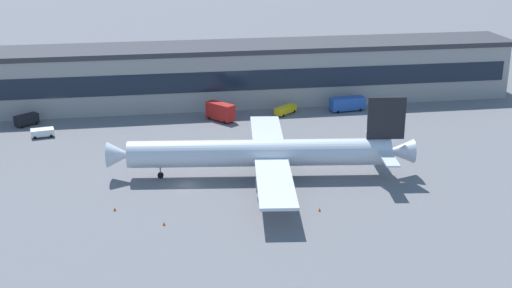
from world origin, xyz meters
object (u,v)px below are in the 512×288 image
at_px(traffic_cone_0, 164,224).
at_px(traffic_cone_2, 115,209).
at_px(airliner, 265,153).
at_px(traffic_cone_1, 320,209).
at_px(catering_truck, 220,111).
at_px(crew_van, 27,119).
at_px(belt_loader, 286,109).
at_px(pushback_tractor, 42,132).
at_px(fuel_truck, 347,103).

xyz_separation_m(traffic_cone_0, traffic_cone_2, (-7.72, 6.76, 0.01)).
height_order(airliner, traffic_cone_1, airliner).
bearing_deg(catering_truck, crew_van, 175.68).
relative_size(crew_van, traffic_cone_2, 8.60).
xyz_separation_m(belt_loader, pushback_tractor, (-55.37, -8.45, -0.10)).
bearing_deg(belt_loader, traffic_cone_1, -96.07).
distance_m(crew_van, pushback_tractor, 10.09).
bearing_deg(catering_truck, airliner, -83.64).
distance_m(traffic_cone_1, traffic_cone_2, 33.42).
height_order(belt_loader, crew_van, crew_van).
bearing_deg(traffic_cone_2, traffic_cone_1, -9.57).
bearing_deg(airliner, fuel_truck, 55.39).
relative_size(airliner, traffic_cone_2, 88.28).
height_order(fuel_truck, traffic_cone_0, fuel_truck).
bearing_deg(crew_van, traffic_cone_0, -63.52).
relative_size(pushback_tractor, traffic_cone_1, 8.28).
bearing_deg(traffic_cone_2, pushback_tractor, 111.66).
xyz_separation_m(crew_van, traffic_cone_2, (20.88, -50.65, -1.14)).
distance_m(catering_truck, crew_van, 43.71).
height_order(catering_truck, traffic_cone_2, catering_truck).
bearing_deg(belt_loader, airliner, -107.20).
bearing_deg(traffic_cone_0, crew_van, 116.48).
distance_m(fuel_truck, traffic_cone_1, 59.63).
bearing_deg(traffic_cone_2, traffic_cone_0, -41.19).
bearing_deg(catering_truck, traffic_cone_2, -115.61).
xyz_separation_m(fuel_truck, traffic_cone_0, (-46.17, -57.01, -1.58)).
distance_m(belt_loader, pushback_tractor, 56.01).
bearing_deg(pushback_tractor, traffic_cone_2, -68.34).
height_order(catering_truck, pushback_tractor, catering_truck).
distance_m(crew_van, fuel_truck, 74.77).
xyz_separation_m(airliner, traffic_cone_1, (6.19, -16.49, -4.30)).
relative_size(airliner, traffic_cone_0, 92.24).
relative_size(pushback_tractor, fuel_truck, 0.60).
height_order(pushback_tractor, traffic_cone_1, pushback_tractor).
xyz_separation_m(catering_truck, traffic_cone_1, (10.25, -52.91, -1.98)).
bearing_deg(traffic_cone_1, traffic_cone_2, 170.43).
xyz_separation_m(pushback_tractor, traffic_cone_2, (16.51, -41.57, -0.73)).
distance_m(crew_van, traffic_cone_2, 54.79).
distance_m(catering_truck, fuel_truck, 31.33).
bearing_deg(crew_van, airliner, -39.81).
relative_size(belt_loader, fuel_truck, 0.70).
distance_m(airliner, fuel_truck, 47.85).
xyz_separation_m(catering_truck, crew_van, (-43.58, 3.29, -0.83)).
relative_size(belt_loader, traffic_cone_1, 9.70).
xyz_separation_m(crew_van, traffic_cone_0, (28.60, -57.41, -1.16)).
relative_size(crew_van, pushback_tractor, 1.05).
height_order(catering_truck, traffic_cone_1, catering_truck).
relative_size(catering_truck, crew_van, 1.33).
height_order(airliner, traffic_cone_2, airliner).
bearing_deg(traffic_cone_2, belt_loader, 52.15).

